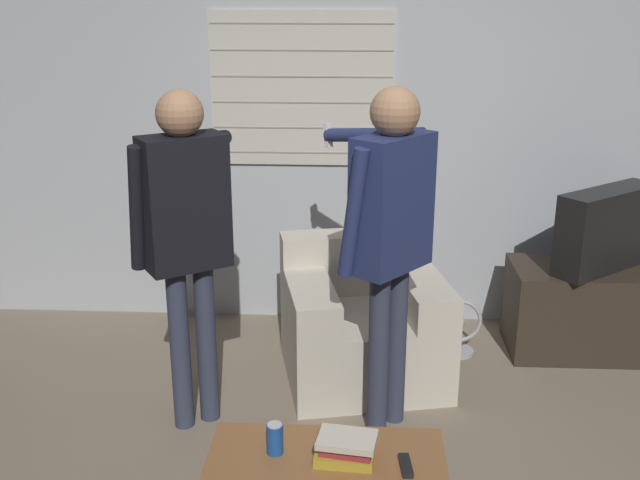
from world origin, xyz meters
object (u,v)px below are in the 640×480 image
object	(u,v)px
armchair_beige	(363,323)
floor_fan	(458,329)
person_left_standing	(185,221)
spare_remote	(406,466)
soda_can	(275,439)
person_right_standing	(390,219)
tv	(606,229)
book_stack	(346,448)

from	to	relation	value
armchair_beige	floor_fan	distance (m)	0.68
person_left_standing	spare_remote	size ratio (longest dim) A/B	12.83
person_left_standing	spare_remote	world-z (taller)	person_left_standing
soda_can	floor_fan	world-z (taller)	soda_can
armchair_beige	person_right_standing	bearing A→B (deg)	90.13
tv	soda_can	xyz separation A→B (m)	(-1.77, -1.80, -0.31)
book_stack	soda_can	world-z (taller)	soda_can
armchair_beige	person_left_standing	xyz separation A→B (m)	(-0.86, -0.54, 0.76)
person_left_standing	floor_fan	size ratio (longest dim) A/B	4.81
tv	book_stack	distance (m)	2.39
person_left_standing	person_right_standing	xyz separation A→B (m)	(0.97, 0.01, 0.02)
person_right_standing	soda_can	bearing A→B (deg)	-167.44
soda_can	person_left_standing	bearing A→B (deg)	120.31
spare_remote	floor_fan	distance (m)	1.86
soda_can	person_right_standing	bearing A→B (deg)	63.02
armchair_beige	tv	bearing A→B (deg)	-177.01
tv	person_right_standing	distance (m)	1.63
book_stack	floor_fan	world-z (taller)	book_stack
soda_can	floor_fan	distance (m)	1.98
armchair_beige	person_right_standing	size ratio (longest dim) A/B	0.59
person_left_standing	spare_remote	bearing A→B (deg)	-76.58
tv	soda_can	size ratio (longest dim) A/B	5.52
tv	spare_remote	size ratio (longest dim) A/B	5.23
armchair_beige	spare_remote	xyz separation A→B (m)	(0.16, -1.50, 0.11)
armchair_beige	soda_can	distance (m)	1.47
armchair_beige	spare_remote	size ratio (longest dim) A/B	7.60
tv	book_stack	world-z (taller)	tv
book_stack	spare_remote	distance (m)	0.23
tv	person_left_standing	bearing A→B (deg)	-16.32
armchair_beige	book_stack	size ratio (longest dim) A/B	4.08
tv	soda_can	bearing A→B (deg)	7.24
person_right_standing	floor_fan	bearing A→B (deg)	9.39
spare_remote	person_right_standing	bearing A→B (deg)	87.85
spare_remote	floor_fan	bearing A→B (deg)	71.60
person_right_standing	spare_remote	xyz separation A→B (m)	(0.05, -0.97, -0.67)
armchair_beige	soda_can	bearing A→B (deg)	64.55
person_right_standing	soda_can	size ratio (longest dim) A/B	13.68
floor_fan	armchair_beige	bearing A→B (deg)	-153.27
spare_remote	floor_fan	size ratio (longest dim) A/B	0.37
armchair_beige	spare_remote	bearing A→B (deg)	84.18
person_right_standing	soda_can	world-z (taller)	person_right_standing
soda_can	book_stack	bearing A→B (deg)	-7.80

